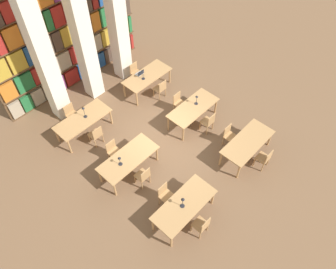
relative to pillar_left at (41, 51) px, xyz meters
name	(u,v)px	position (x,y,z in m)	size (l,w,h in m)	color
ground_plane	(163,143)	(1.65, -4.03, -3.00)	(40.00, 40.00, 0.00)	brown
bookshelf_bank	(64,27)	(1.64, 1.16, -0.35)	(6.60, 0.35, 5.50)	brown
pillar_left	(41,51)	(0.00, 0.00, 0.00)	(0.59, 0.59, 6.00)	silver
pillar_center	(81,30)	(1.65, 0.00, 0.00)	(0.59, 0.59, 6.00)	silver
pillar_right	(116,12)	(3.30, 0.00, 0.00)	(0.59, 0.59, 6.00)	silver
reading_table_0	(184,206)	(-0.04, -6.52, -2.31)	(2.11, 0.92, 0.77)	tan
chair_0	(202,225)	(-0.08, -7.26, -2.51)	(0.42, 0.40, 0.90)	tan
chair_1	(165,195)	(-0.08, -5.78, -2.51)	(0.42, 0.40, 0.90)	tan
desk_lamp_0	(183,201)	(-0.12, -6.52, -1.91)	(0.14, 0.14, 0.47)	#232328
reading_table_1	(247,143)	(3.27, -6.55, -2.31)	(2.11, 0.92, 0.77)	tan
chair_2	(264,158)	(3.27, -7.29, -2.51)	(0.42, 0.40, 0.90)	tan
chair_3	(229,135)	(3.27, -5.80, -2.51)	(0.42, 0.40, 0.90)	tan
reading_table_2	(128,159)	(-0.03, -4.02, -2.31)	(2.11, 0.92, 0.77)	tan
chair_4	(143,176)	(-0.07, -4.77, -2.51)	(0.42, 0.40, 0.90)	tan
chair_5	(114,151)	(-0.07, -3.28, -2.51)	(0.42, 0.40, 0.90)	tan
desk_lamp_1	(120,160)	(-0.38, -4.04, -1.96)	(0.14, 0.14, 0.40)	#232328
reading_table_3	(193,109)	(3.22, -4.10, -2.31)	(2.11, 0.92, 0.77)	tan
chair_6	(208,122)	(3.26, -4.84, -2.51)	(0.42, 0.40, 0.90)	tan
chair_7	(179,102)	(3.26, -3.35, -2.51)	(0.42, 0.40, 0.90)	tan
desk_lamp_2	(197,98)	(3.45, -4.06, -1.94)	(0.14, 0.14, 0.43)	#232328
reading_table_4	(83,120)	(0.00, -1.51, -2.31)	(2.11, 0.92, 0.77)	tan
chair_8	(96,135)	(-0.02, -2.26, -2.51)	(0.42, 0.40, 0.90)	tan
chair_9	(72,114)	(-0.02, -0.77, -2.51)	(0.42, 0.40, 0.90)	tan
desk_lamp_3	(84,110)	(0.14, -1.51, -1.89)	(0.14, 0.14, 0.50)	#232328
reading_table_5	(147,77)	(3.32, -1.52, -2.31)	(2.11, 0.92, 0.77)	tan
chair_10	(161,88)	(3.35, -2.26, -2.51)	(0.42, 0.40, 0.90)	tan
chair_11	(136,72)	(3.35, -0.77, -2.51)	(0.42, 0.40, 0.90)	tan
desk_lamp_4	(143,73)	(3.06, -1.56, -1.93)	(0.14, 0.14, 0.44)	#232328
laptop	(140,73)	(3.16, -1.25, -2.19)	(0.32, 0.22, 0.21)	silver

